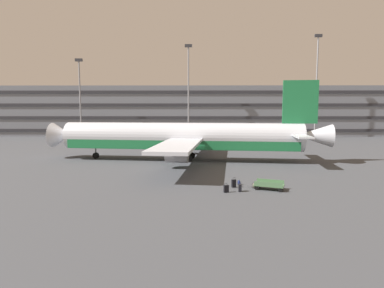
# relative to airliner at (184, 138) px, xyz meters

# --- Properties ---
(ground_plane) EXTENTS (600.00, 600.00, 0.00)m
(ground_plane) POSITION_rel_airliner_xyz_m (1.60, -1.50, -3.22)
(ground_plane) COLOR #424449
(terminal_structure) EXTENTS (123.46, 17.16, 13.43)m
(terminal_structure) POSITION_rel_airliner_xyz_m (1.60, 48.75, 3.49)
(terminal_structure) COLOR slate
(terminal_structure) RESTS_ON ground_plane
(airliner) EXTENTS (39.88, 32.30, 11.08)m
(airliner) POSITION_rel_airliner_xyz_m (0.00, 0.00, 0.00)
(airliner) COLOR silver
(airliner) RESTS_ON ground_plane
(light_mast_far_left) EXTENTS (1.80, 0.50, 19.72)m
(light_mast_far_left) POSITION_rel_airliner_xyz_m (-27.21, 36.15, 8.29)
(light_mast_far_left) COLOR gray
(light_mast_far_left) RESTS_ON ground_plane
(light_mast_left) EXTENTS (1.80, 0.50, 23.12)m
(light_mast_left) POSITION_rel_airliner_xyz_m (-0.01, 36.15, 10.05)
(light_mast_left) COLOR gray
(light_mast_left) RESTS_ON ground_plane
(light_mast_center_left) EXTENTS (1.80, 0.50, 25.48)m
(light_mast_center_left) POSITION_rel_airliner_xyz_m (31.81, 36.15, 11.26)
(light_mast_center_left) COLOR gray
(light_mast_center_left) RESTS_ON ground_plane
(suitcase_teal) EXTENTS (0.45, 0.35, 0.96)m
(suitcase_teal) POSITION_rel_airliner_xyz_m (5.13, -16.10, -2.82)
(suitcase_teal) COLOR black
(suitcase_teal) RESTS_ON ground_plane
(suitcase_red) EXTENTS (0.47, 0.34, 0.81)m
(suitcase_red) POSITION_rel_airliner_xyz_m (4.25, -17.90, -2.87)
(suitcase_red) COLOR black
(suitcase_red) RESTS_ON ground_plane
(suitcase_silver) EXTENTS (0.33, 0.42, 0.88)m
(suitcase_silver) POSITION_rel_airliner_xyz_m (5.51, -17.58, -2.87)
(suitcase_silver) COLOR black
(suitcase_silver) RESTS_ON ground_plane
(backpack_orange) EXTENTS (0.38, 0.38, 0.52)m
(backpack_orange) POSITION_rel_airliner_xyz_m (5.77, -15.11, -3.00)
(backpack_orange) COLOR navy
(backpack_orange) RESTS_ON ground_plane
(backpack_small) EXTENTS (0.32, 0.40, 0.52)m
(backpack_small) POSITION_rel_airliner_xyz_m (6.93, -16.35, -2.99)
(backpack_small) COLOR gray
(backpack_small) RESTS_ON ground_plane
(baggage_cart) EXTENTS (3.32, 2.16, 0.82)m
(baggage_cart) POSITION_rel_airliner_xyz_m (8.23, -16.88, -2.80)
(baggage_cart) COLOR #4C724C
(baggage_cart) RESTS_ON ground_plane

